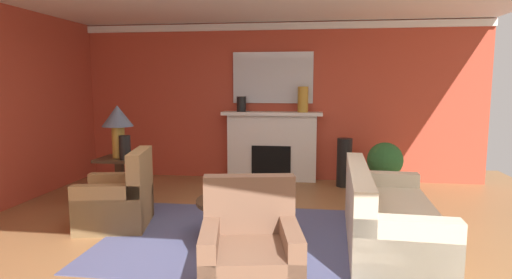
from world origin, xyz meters
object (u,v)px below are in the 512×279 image
armchair_facing_fireplace (250,258)px  vase_mantel_right (303,99)px  potted_plant (385,164)px  sofa (386,219)px  table_lamp (118,121)px  coffee_table (240,209)px  vase_tall_corner (344,162)px  side_table (120,178)px  armchair_near_window (118,202)px  vase_mantel_left (241,104)px  fireplace (272,148)px  vase_on_side_table (125,147)px  mantel_mirror (273,78)px

armchair_facing_fireplace → vase_mantel_right: bearing=85.8°
potted_plant → sofa: bearing=-98.5°
armchair_facing_fireplace → table_lamp: size_ratio=1.27×
coffee_table → vase_tall_corner: bearing=63.3°
sofa → side_table: bearing=162.8°
armchair_near_window → armchair_facing_fireplace: 2.36m
vase_mantel_left → coffee_table: bearing=-80.5°
side_table → armchair_near_window: bearing=-65.9°
armchair_near_window → vase_tall_corner: bearing=40.6°
coffee_table → table_lamp: (-1.95, 1.07, 0.89)m
table_lamp → fireplace: bearing=43.3°
vase_mantel_left → potted_plant: 2.68m
fireplace → vase_mantel_left: size_ratio=6.62×
vase_mantel_left → vase_on_side_table: 2.42m
armchair_near_window → armchair_facing_fireplace: bearing=-38.0°
fireplace → coffee_table: fireplace is taller
potted_plant → coffee_table: bearing=-131.1°
coffee_table → side_table: 2.22m
table_lamp → vase_mantel_left: size_ratio=2.76×
vase_mantel_right → armchair_near_window: bearing=-128.5°
coffee_table → armchair_facing_fireplace: bearing=-76.4°
vase_tall_corner → side_table: bearing=-154.1°
armchair_near_window → side_table: (-0.39, 0.88, 0.09)m
table_lamp → potted_plant: (3.89, 1.16, -0.73)m
armchair_facing_fireplace → potted_plant: size_ratio=1.14×
armchair_near_window → potted_plant: (3.50, 2.04, 0.19)m
mantel_mirror → armchair_facing_fireplace: bearing=-86.8°
armchair_near_window → side_table: bearing=114.1°
mantel_mirror → vase_mantel_right: 0.69m
armchair_near_window → coffee_table: (1.55, -0.18, 0.03)m
fireplace → vase_mantel_left: (-0.55, -0.05, 0.80)m
sofa → potted_plant: size_ratio=2.57×
fireplace → sofa: (1.54, -3.00, -0.29)m
armchair_near_window → coffee_table: size_ratio=0.95×
potted_plant → vase_tall_corner: bearing=143.6°
fireplace → mantel_mirror: bearing=90.0°
armchair_near_window → vase_tall_corner: 3.82m
armchair_facing_fireplace → armchair_near_window: bearing=142.0°
armchair_facing_fireplace → side_table: 3.25m
coffee_table → vase_on_side_table: vase_on_side_table is taller
armchair_facing_fireplace → vase_mantel_right: (0.31, 4.18, 1.17)m
table_lamp → vase_mantel_right: size_ratio=1.66×
table_lamp → vase_tall_corner: 3.75m
side_table → vase_on_side_table: size_ratio=2.09×
vase_tall_corner → mantel_mirror: bearing=161.8°
mantel_mirror → table_lamp: (-2.01, -2.02, -0.64)m
sofa → mantel_mirror: bearing=116.3°
coffee_table → mantel_mirror: bearing=88.8°
mantel_mirror → vase_tall_corner: size_ratio=1.74×
armchair_facing_fireplace → coffee_table: 1.31m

